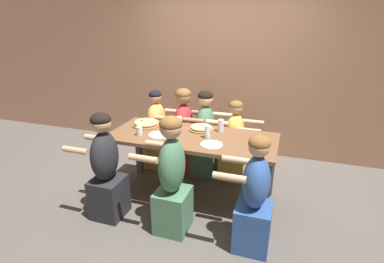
{
  "coord_description": "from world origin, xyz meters",
  "views": [
    {
      "loc": [
        1.0,
        -2.97,
        2.01
      ],
      "look_at": [
        0.0,
        0.0,
        0.84
      ],
      "focal_mm": 28.0,
      "sensor_mm": 36.0,
      "label": 1
    }
  ],
  "objects_px": {
    "empty_plate_a": "(159,135)",
    "diner_far_center": "(205,137)",
    "empty_plate_b": "(211,145)",
    "diner_near_center": "(172,180)",
    "drinking_glass_b": "(179,123)",
    "drinking_glass_c": "(207,132)",
    "diner_far_midleft": "(184,134)",
    "diner_near_left": "(106,170)",
    "cocktail_glass_blue": "(166,127)",
    "drinking_glass_d": "(139,131)",
    "diner_far_left": "(157,133)",
    "diner_far_midright": "(234,145)",
    "drinking_glass_a": "(173,139)",
    "pizza_board_second": "(201,128)",
    "drinking_glass_e": "(221,126)",
    "diner_near_right": "(254,200)",
    "pizza_board_main": "(146,123)"
  },
  "relations": [
    {
      "from": "diner_near_right",
      "to": "diner_far_center",
      "type": "bearing_deg",
      "value": 33.36
    },
    {
      "from": "drinking_glass_c",
      "to": "diner_far_midleft",
      "type": "relative_size",
      "value": 0.12
    },
    {
      "from": "empty_plate_a",
      "to": "diner_far_midleft",
      "type": "bearing_deg",
      "value": 88.12
    },
    {
      "from": "diner_near_left",
      "to": "diner_near_center",
      "type": "bearing_deg",
      "value": -90.0
    },
    {
      "from": "drinking_glass_a",
      "to": "drinking_glass_c",
      "type": "height_order",
      "value": "drinking_glass_c"
    },
    {
      "from": "empty_plate_b",
      "to": "cocktail_glass_blue",
      "type": "height_order",
      "value": "cocktail_glass_blue"
    },
    {
      "from": "empty_plate_b",
      "to": "diner_near_center",
      "type": "xyz_separation_m",
      "value": [
        -0.27,
        -0.43,
        -0.23
      ]
    },
    {
      "from": "diner_near_center",
      "to": "diner_far_midright",
      "type": "distance_m",
      "value": 1.31
    },
    {
      "from": "drinking_glass_c",
      "to": "diner_near_right",
      "type": "distance_m",
      "value": 0.94
    },
    {
      "from": "empty_plate_a",
      "to": "empty_plate_b",
      "type": "height_order",
      "value": "same"
    },
    {
      "from": "empty_plate_a",
      "to": "diner_near_left",
      "type": "relative_size",
      "value": 0.2
    },
    {
      "from": "cocktail_glass_blue",
      "to": "diner_far_midleft",
      "type": "xyz_separation_m",
      "value": [
        0.02,
        0.54,
        -0.28
      ]
    },
    {
      "from": "empty_plate_a",
      "to": "diner_far_midleft",
      "type": "xyz_separation_m",
      "value": [
        0.02,
        0.74,
        -0.25
      ]
    },
    {
      "from": "drinking_glass_d",
      "to": "diner_near_left",
      "type": "relative_size",
      "value": 0.09
    },
    {
      "from": "drinking_glass_b",
      "to": "drinking_glass_c",
      "type": "bearing_deg",
      "value": -27.4
    },
    {
      "from": "cocktail_glass_blue",
      "to": "pizza_board_second",
      "type": "bearing_deg",
      "value": 18.35
    },
    {
      "from": "drinking_glass_d",
      "to": "drinking_glass_e",
      "type": "distance_m",
      "value": 0.93
    },
    {
      "from": "drinking_glass_b",
      "to": "diner_far_midright",
      "type": "xyz_separation_m",
      "value": [
        0.6,
        0.42,
        -0.37
      ]
    },
    {
      "from": "diner_near_right",
      "to": "diner_far_midleft",
      "type": "relative_size",
      "value": 0.95
    },
    {
      "from": "diner_far_center",
      "to": "drinking_glass_a",
      "type": "bearing_deg",
      "value": -4.71
    },
    {
      "from": "empty_plate_a",
      "to": "diner_far_center",
      "type": "distance_m",
      "value": 0.85
    },
    {
      "from": "drinking_glass_c",
      "to": "drinking_glass_d",
      "type": "xyz_separation_m",
      "value": [
        -0.75,
        -0.16,
        -0.03
      ]
    },
    {
      "from": "drinking_glass_c",
      "to": "diner_far_midright",
      "type": "height_order",
      "value": "diner_far_midright"
    },
    {
      "from": "pizza_board_second",
      "to": "empty_plate_b",
      "type": "distance_m",
      "value": 0.47
    },
    {
      "from": "pizza_board_second",
      "to": "diner_far_center",
      "type": "xyz_separation_m",
      "value": [
        -0.07,
        0.41,
        -0.28
      ]
    },
    {
      "from": "drinking_glass_b",
      "to": "diner_far_midleft",
      "type": "height_order",
      "value": "diner_far_midleft"
    },
    {
      "from": "empty_plate_a",
      "to": "diner_far_midright",
      "type": "height_order",
      "value": "diner_far_midright"
    },
    {
      "from": "drinking_glass_c",
      "to": "diner_near_right",
      "type": "bearing_deg",
      "value": -45.02
    },
    {
      "from": "diner_near_right",
      "to": "diner_far_left",
      "type": "distance_m",
      "value": 1.98
    },
    {
      "from": "cocktail_glass_blue",
      "to": "drinking_glass_d",
      "type": "xyz_separation_m",
      "value": [
        -0.22,
        -0.25,
        0.01
      ]
    },
    {
      "from": "drinking_glass_d",
      "to": "diner_far_left",
      "type": "xyz_separation_m",
      "value": [
        -0.17,
        0.8,
        -0.33
      ]
    },
    {
      "from": "diner_far_midleft",
      "to": "diner_far_midright",
      "type": "height_order",
      "value": "diner_far_midleft"
    },
    {
      "from": "pizza_board_second",
      "to": "diner_far_midright",
      "type": "height_order",
      "value": "diner_far_midright"
    },
    {
      "from": "drinking_glass_b",
      "to": "diner_near_left",
      "type": "relative_size",
      "value": 0.12
    },
    {
      "from": "diner_far_center",
      "to": "diner_near_right",
      "type": "height_order",
      "value": "diner_far_center"
    },
    {
      "from": "empty_plate_a",
      "to": "diner_near_center",
      "type": "relative_size",
      "value": 0.2
    },
    {
      "from": "pizza_board_second",
      "to": "diner_far_midright",
      "type": "distance_m",
      "value": 0.63
    },
    {
      "from": "empty_plate_a",
      "to": "drinking_glass_c",
      "type": "xyz_separation_m",
      "value": [
        0.54,
        0.1,
        0.07
      ]
    },
    {
      "from": "pizza_board_main",
      "to": "diner_far_left",
      "type": "height_order",
      "value": "diner_far_left"
    },
    {
      "from": "diner_far_center",
      "to": "diner_far_midleft",
      "type": "height_order",
      "value": "diner_far_midleft"
    },
    {
      "from": "drinking_glass_b",
      "to": "drinking_glass_e",
      "type": "distance_m",
      "value": 0.5
    },
    {
      "from": "drinking_glass_a",
      "to": "drinking_glass_d",
      "type": "xyz_separation_m",
      "value": [
        -0.46,
        0.13,
        -0.02
      ]
    },
    {
      "from": "drinking_glass_a",
      "to": "drinking_glass_d",
      "type": "bearing_deg",
      "value": 163.93
    },
    {
      "from": "empty_plate_a",
      "to": "diner_near_left",
      "type": "height_order",
      "value": "diner_near_left"
    },
    {
      "from": "drinking_glass_c",
      "to": "drinking_glass_d",
      "type": "bearing_deg",
      "value": -167.79
    },
    {
      "from": "drinking_glass_e",
      "to": "diner_near_right",
      "type": "height_order",
      "value": "diner_near_right"
    },
    {
      "from": "diner_near_right",
      "to": "diner_far_midleft",
      "type": "distance_m",
      "value": 1.68
    },
    {
      "from": "empty_plate_a",
      "to": "diner_far_midright",
      "type": "bearing_deg",
      "value": 45.45
    },
    {
      "from": "diner_far_left",
      "to": "diner_far_midleft",
      "type": "bearing_deg",
      "value": 90.0
    },
    {
      "from": "empty_plate_b",
      "to": "cocktail_glass_blue",
      "type": "relative_size",
      "value": 2.16
    }
  ]
}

